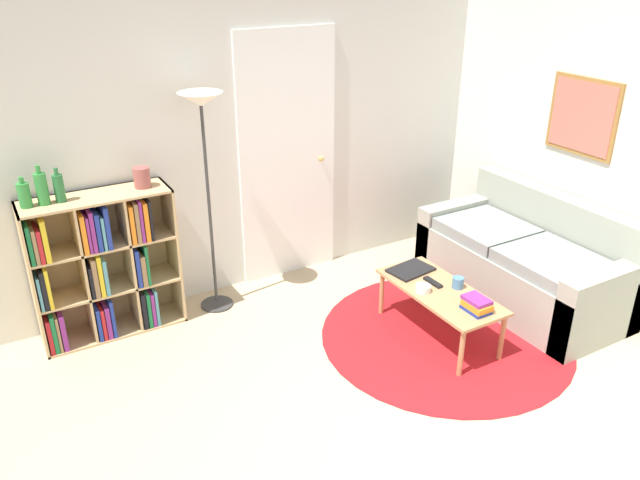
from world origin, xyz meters
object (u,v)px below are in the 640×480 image
(cup, at_px, (458,283))
(vase_on_shelf, at_px, (142,177))
(bowl, at_px, (423,288))
(bottle_right, at_px, (59,188))
(couch, at_px, (527,264))
(laptop, at_px, (411,270))
(floor_lamp, at_px, (203,127))
(bookshelf, at_px, (101,266))
(bottle_middle, at_px, (42,188))
(bottle_left, at_px, (24,195))
(coffee_table, at_px, (440,295))

(cup, xyz_separation_m, vase_on_shelf, (-1.84, 1.32, 0.72))
(bowl, distance_m, bottle_right, 2.59)
(couch, relative_size, laptop, 4.71)
(couch, distance_m, laptop, 1.03)
(floor_lamp, height_order, couch, floor_lamp)
(cup, bearing_deg, vase_on_shelf, 144.46)
(couch, bearing_deg, floor_lamp, 153.36)
(cup, distance_m, vase_on_shelf, 2.38)
(bookshelf, distance_m, bottle_right, 0.66)
(cup, xyz_separation_m, bottle_middle, (-2.50, 1.32, 0.76))
(bottle_left, bearing_deg, bowl, -27.74)
(laptop, distance_m, vase_on_shelf, 2.09)
(coffee_table, bearing_deg, vase_on_shelf, 143.33)
(couch, xyz_separation_m, cup, (-0.86, -0.13, 0.13))
(couch, relative_size, bottle_right, 7.12)
(floor_lamp, height_order, bowl, floor_lamp)
(coffee_table, xyz_separation_m, bottle_middle, (-2.37, 1.28, 0.85))
(bookshelf, bearing_deg, bottle_right, -178.33)
(bottle_middle, bearing_deg, bowl, -28.81)
(floor_lamp, xyz_separation_m, laptop, (1.25, -0.88, -1.07))
(laptop, height_order, bottle_left, bottle_left)
(couch, xyz_separation_m, vase_on_shelf, (-2.70, 1.18, 0.85))
(bottle_left, bearing_deg, bookshelf, -0.45)
(laptop, relative_size, bowl, 3.25)
(couch, bearing_deg, bookshelf, 158.93)
(cup, distance_m, bottle_right, 2.83)
(floor_lamp, relative_size, bowl, 15.64)
(coffee_table, xyz_separation_m, bowl, (-0.13, 0.04, 0.07))
(cup, height_order, bottle_right, bottle_right)
(floor_lamp, height_order, bottle_left, floor_lamp)
(bottle_middle, bearing_deg, coffee_table, -28.33)
(bookshelf, distance_m, bottle_middle, 0.71)
(bottle_right, bearing_deg, vase_on_shelf, 0.44)
(bookshelf, height_order, bottle_middle, bottle_middle)
(bowl, relative_size, bottle_middle, 0.41)
(bottle_left, bearing_deg, floor_lamp, -2.82)
(couch, bearing_deg, bottle_right, 160.08)
(vase_on_shelf, bearing_deg, cup, -35.54)
(couch, distance_m, bowl, 1.12)
(bookshelf, height_order, vase_on_shelf, vase_on_shelf)
(bookshelf, relative_size, coffee_table, 1.08)
(laptop, height_order, bottle_right, bottle_right)
(couch, relative_size, bottle_left, 8.05)
(bottle_middle, height_order, bottle_right, bottle_middle)
(cup, relative_size, bottle_right, 0.35)
(bottle_left, bearing_deg, coffee_table, -27.33)
(coffee_table, xyz_separation_m, laptop, (-0.01, 0.34, 0.05))
(bookshelf, height_order, couch, bookshelf)
(couch, height_order, cup, couch)
(bottle_left, relative_size, bottle_middle, 0.77)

